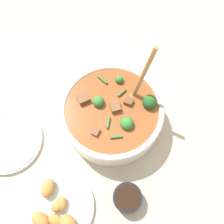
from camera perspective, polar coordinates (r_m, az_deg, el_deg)
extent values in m
plane|color=#C6B293|center=(0.70, 0.00, -1.99)|extent=(4.00, 4.00, 0.00)
cylinder|color=white|center=(0.66, 0.00, -0.60)|extent=(0.30, 0.30, 0.08)
torus|color=white|center=(0.62, 0.00, 0.96)|extent=(0.30, 0.30, 0.02)
cylinder|color=brown|center=(0.64, 0.00, 0.01)|extent=(0.27, 0.27, 0.05)
sphere|color=#387F33|center=(0.59, 3.93, -2.98)|extent=(0.04, 0.04, 0.04)
cylinder|color=#6B9956|center=(0.62, 3.78, -3.87)|extent=(0.01, 0.01, 0.02)
sphere|color=#387F33|center=(0.62, -3.56, 2.70)|extent=(0.03, 0.03, 0.03)
cylinder|color=#6B9956|center=(0.64, -3.44, 1.75)|extent=(0.01, 0.01, 0.01)
sphere|color=#387F33|center=(0.65, 1.91, 8.50)|extent=(0.02, 0.02, 0.02)
cylinder|color=#6B9956|center=(0.67, 1.86, 7.69)|extent=(0.01, 0.01, 0.01)
sphere|color=#235B23|center=(0.62, 9.85, 2.50)|extent=(0.04, 0.04, 0.04)
cylinder|color=#6B9956|center=(0.64, 9.44, 1.33)|extent=(0.01, 0.01, 0.02)
cube|color=brown|center=(0.61, 0.80, 1.52)|extent=(0.03, 0.04, 0.02)
cube|color=brown|center=(0.62, 4.34, 2.65)|extent=(0.03, 0.03, 0.02)
cube|color=brown|center=(0.63, -7.44, 3.28)|extent=(0.04, 0.04, 0.02)
cube|color=brown|center=(0.59, -4.29, -5.27)|extent=(0.03, 0.03, 0.02)
cylinder|color=#3D7533|center=(0.58, 1.21, -6.47)|extent=(0.03, 0.01, 0.01)
cylinder|color=#3D7533|center=(0.63, 2.60, 5.05)|extent=(0.03, 0.03, 0.01)
cylinder|color=#3D7533|center=(0.59, -0.96, -2.80)|extent=(0.02, 0.03, 0.01)
cylinder|color=#3D7533|center=(0.66, -2.47, 8.41)|extent=(0.03, 0.03, 0.01)
ellipsoid|color=#A87A47|center=(0.64, 5.58, 4.26)|extent=(0.04, 0.03, 0.01)
cylinder|color=#A87A47|center=(0.57, 8.13, 9.57)|extent=(0.05, 0.04, 0.18)
cylinder|color=black|center=(0.63, 3.98, -21.42)|extent=(0.08, 0.08, 0.04)
cylinder|color=black|center=(0.61, 4.07, -21.36)|extent=(0.06, 0.06, 0.01)
cylinder|color=white|center=(0.73, -25.20, -6.93)|extent=(0.20, 0.20, 0.01)
torus|color=white|center=(0.73, -25.38, -6.78)|extent=(0.19, 0.19, 0.01)
cylinder|color=white|center=(0.65, -13.59, -22.93)|extent=(0.19, 0.19, 0.01)
ellipsoid|color=#BC7F3D|center=(0.64, -13.83, -22.67)|extent=(0.05, 0.04, 0.03)
ellipsoid|color=#BC7F3D|center=(0.63, -11.33, -26.79)|extent=(0.06, 0.06, 0.03)
ellipsoid|color=#BC7F3D|center=(0.64, -16.36, -18.56)|extent=(0.05, 0.06, 0.03)
ellipsoid|color=#BC7F3D|center=(0.63, -12.94, -22.27)|extent=(0.03, 0.04, 0.02)
ellipsoid|color=#BC7F3D|center=(0.64, -14.59, -25.59)|extent=(0.05, 0.04, 0.03)
ellipsoid|color=#BC7F3D|center=(0.64, -18.13, -25.30)|extent=(0.06, 0.06, 0.03)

